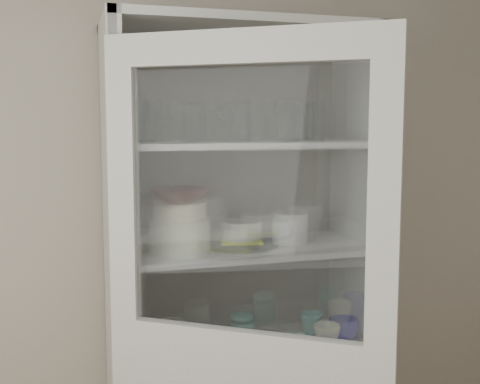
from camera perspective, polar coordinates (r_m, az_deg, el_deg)
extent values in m
cube|color=#AB9E8D|center=(2.48, -5.95, -3.46)|extent=(3.60, 0.02, 2.60)
cube|color=#B7B7B7|center=(2.29, -11.93, -10.89)|extent=(0.03, 0.45, 2.10)
cube|color=#B7B7B7|center=(2.55, 10.61, -9.02)|extent=(0.03, 0.45, 2.10)
cube|color=#66635D|center=(2.57, -1.38, -8.81)|extent=(1.00, 0.03, 2.10)
cube|color=#B7B7B7|center=(2.30, 0.00, 15.43)|extent=(1.00, 0.45, 0.03)
cube|color=silver|center=(2.42, 0.11, -14.73)|extent=(0.94, 0.42, 0.02)
cube|color=silver|center=(2.31, 0.11, -5.43)|extent=(0.94, 0.42, 0.02)
cube|color=silver|center=(2.26, 0.11, 4.54)|extent=(0.94, 0.42, 0.02)
cube|color=#B7B7B7|center=(1.78, 0.46, 13.67)|extent=(0.76, 0.55, 0.10)
cube|color=#B7B7B7|center=(1.95, -10.95, -0.32)|extent=(0.10, 0.08, 0.80)
cube|color=#B7B7B7|center=(1.70, 13.51, -1.34)|extent=(0.10, 0.08, 0.80)
cube|color=silver|center=(1.78, 0.45, -0.82)|extent=(0.60, 0.43, 0.78)
cylinder|color=silver|center=(2.05, -9.92, 6.74)|extent=(0.09, 0.09, 0.16)
cylinder|color=silver|center=(2.09, -9.20, 6.61)|extent=(0.07, 0.07, 0.15)
cylinder|color=silver|center=(2.08, -4.19, 6.48)|extent=(0.08, 0.08, 0.13)
cylinder|color=silver|center=(2.12, 0.12, 6.61)|extent=(0.07, 0.07, 0.14)
cylinder|color=silver|center=(2.22, 4.90, 6.58)|extent=(0.08, 0.08, 0.14)
cylinder|color=silver|center=(2.18, 4.57, 6.66)|extent=(0.08, 0.08, 0.15)
cylinder|color=silver|center=(2.26, 7.13, 6.53)|extent=(0.08, 0.08, 0.14)
cylinder|color=silver|center=(2.19, -10.38, 6.33)|extent=(0.07, 0.07, 0.13)
cylinder|color=silver|center=(2.20, -4.66, 6.36)|extent=(0.08, 0.08, 0.12)
cylinder|color=silver|center=(2.28, 0.20, 6.55)|extent=(0.09, 0.09, 0.14)
cylinder|color=silver|center=(2.20, -5.73, -4.12)|extent=(0.22, 0.22, 0.13)
cylinder|color=silver|center=(2.33, -10.27, -4.46)|extent=(0.19, 0.19, 0.06)
cylinder|color=beige|center=(2.18, -5.76, -1.73)|extent=(0.23, 0.23, 0.06)
imported|color=#472319|center=(2.17, -5.78, -0.30)|extent=(0.22, 0.22, 0.05)
cylinder|color=silver|center=(2.32, 0.09, -4.90)|extent=(0.37, 0.37, 0.02)
cube|color=yellow|center=(2.32, 0.09, -4.57)|extent=(0.18, 0.18, 0.01)
cylinder|color=silver|center=(2.31, 0.09, -3.60)|extent=(0.19, 0.19, 0.07)
cylinder|color=white|center=(2.37, 4.76, -3.40)|extent=(0.14, 0.14, 0.12)
imported|color=#1C2095|center=(2.50, 9.79, -12.75)|extent=(0.12, 0.12, 0.09)
imported|color=teal|center=(2.56, 6.79, -12.28)|extent=(0.11, 0.11, 0.09)
imported|color=silver|center=(2.40, 8.22, -13.46)|extent=(0.13, 0.13, 0.10)
cylinder|color=teal|center=(2.43, 0.23, -13.19)|extent=(0.09, 0.09, 0.09)
ellipsoid|color=teal|center=(2.41, 0.23, -11.92)|extent=(0.09, 0.09, 0.02)
cylinder|color=silver|center=(2.31, -7.23, -15.01)|extent=(0.11, 0.11, 0.04)
cylinder|color=silver|center=(2.37, -6.46, -13.45)|extent=(0.13, 0.13, 0.12)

